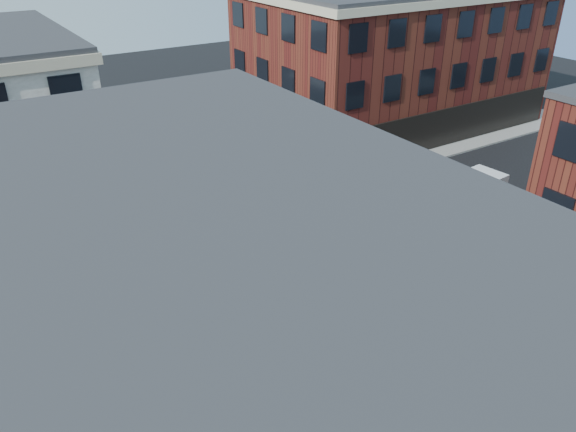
# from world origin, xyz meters

# --- Properties ---
(ground) EXTENTS (120.00, 120.00, 0.00)m
(ground) POSITION_xyz_m (0.00, 0.00, 0.00)
(ground) COLOR black
(ground) RESTS_ON ground
(sidewalk_ne) EXTENTS (30.00, 30.00, 0.15)m
(sidewalk_ne) POSITION_xyz_m (21.00, 21.00, 0.07)
(sidewalk_ne) COLOR gray
(sidewalk_ne) RESTS_ON ground
(building_ne) EXTENTS (25.00, 16.00, 12.00)m
(building_ne) POSITION_xyz_m (20.50, 16.00, 6.00)
(building_ne) COLOR #461411
(building_ne) RESTS_ON ground
(tree_near) EXTENTS (2.69, 2.69, 4.49)m
(tree_near) POSITION_xyz_m (7.56, 9.98, 3.16)
(tree_near) COLOR black
(tree_near) RESTS_ON ground
(tree_far) EXTENTS (2.43, 2.43, 4.07)m
(tree_far) POSITION_xyz_m (7.56, 15.98, 2.87)
(tree_far) COLOR black
(tree_far) RESTS_ON ground
(signal_pole) EXTENTS (1.29, 1.24, 4.60)m
(signal_pole) POSITION_xyz_m (-6.72, -6.68, 2.86)
(signal_pole) COLOR black
(signal_pole) RESTS_ON ground
(box_truck) EXTENTS (7.29, 2.80, 3.23)m
(box_truck) POSITION_xyz_m (9.75, -2.72, 1.68)
(box_truck) COLOR silver
(box_truck) RESTS_ON ground
(traffic_cone) EXTENTS (0.43, 0.43, 0.73)m
(traffic_cone) POSITION_xyz_m (-3.87, -3.28, 0.35)
(traffic_cone) COLOR #CE4D09
(traffic_cone) RESTS_ON ground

